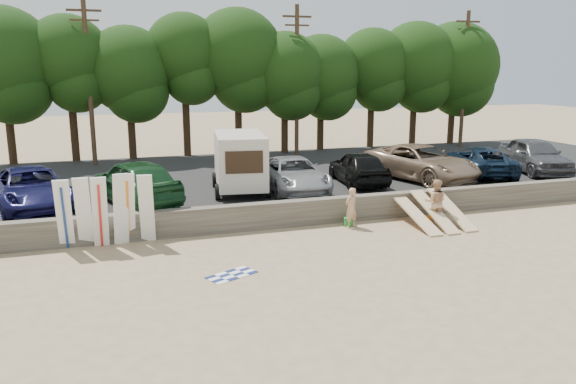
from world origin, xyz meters
name	(u,v)px	position (x,y,z in m)	size (l,w,h in m)	color
ground	(390,241)	(0.00, 0.00, 0.00)	(120.00, 120.00, 0.00)	tan
seawall	(355,208)	(0.00, 3.00, 0.50)	(44.00, 0.50, 1.00)	#6B6356
parking_lot	(295,178)	(0.00, 10.50, 0.35)	(44.00, 14.50, 0.70)	#282828
treeline	(270,64)	(0.73, 17.55, 6.26)	(34.60, 6.08, 8.91)	#382616
utility_poles	(297,78)	(2.00, 16.00, 5.43)	(25.80, 0.26, 9.00)	#473321
box_trailer	(240,160)	(-3.91, 6.45, 2.13)	(2.76, 4.26, 2.56)	beige
car_0	(31,188)	(-12.27, 6.33, 1.46)	(2.53, 5.49, 1.53)	#121241
car_1	(135,181)	(-8.37, 5.72, 1.61)	(2.14, 5.32, 1.81)	#163E1F
car_2	(293,174)	(-1.58, 6.08, 1.42)	(2.39, 5.19, 1.44)	gray
car_3	(358,167)	(1.77, 6.52, 1.48)	(1.84, 4.56, 1.55)	black
car_4	(421,162)	(5.08, 6.50, 1.54)	(2.77, 6.02, 1.67)	#896E57
car_5	(480,161)	(8.52, 6.54, 1.42)	(2.39, 5.18, 1.44)	black
car_6	(534,155)	(11.72, 6.34, 1.58)	(2.09, 5.19, 1.77)	#454649
surfboard_upright_0	(64,215)	(-10.87, 2.46, 1.25)	(0.50, 0.06, 2.60)	white
surfboard_upright_1	(84,213)	(-10.26, 2.50, 1.26)	(0.50, 0.06, 2.60)	white
surfboard_upright_2	(100,212)	(-9.74, 2.36, 1.27)	(0.50, 0.06, 2.60)	white
surfboard_upright_3	(121,209)	(-9.06, 2.51, 1.28)	(0.50, 0.06, 2.60)	white
surfboard_upright_4	(127,209)	(-8.84, 2.58, 1.28)	(0.50, 0.06, 2.60)	white
surfboard_upright_5	(147,209)	(-8.20, 2.43, 1.26)	(0.50, 0.06, 2.60)	white
surfboard_low_0	(417,215)	(1.86, 1.37, 0.45)	(0.56, 3.00, 0.07)	#D3B685
surfboard_low_1	(434,211)	(2.59, 1.32, 0.56)	(0.56, 3.00, 0.07)	#D3B685
surfboard_low_2	(451,209)	(3.42, 1.39, 0.57)	(0.56, 3.00, 0.07)	#D3B685
beachgoer_a	(351,208)	(-0.62, 2.05, 0.78)	(0.57, 0.37, 1.57)	tan
beachgoer_b	(435,202)	(2.71, 1.46, 0.90)	(0.87, 0.68, 1.79)	tan
cooler	(349,222)	(-0.59, 2.27, 0.16)	(0.38, 0.30, 0.32)	green
gear_bag	(432,217)	(2.99, 2.04, 0.11)	(0.30, 0.25, 0.22)	orange
beach_towel	(232,275)	(-6.10, -1.50, 0.01)	(1.50, 1.50, 0.00)	white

